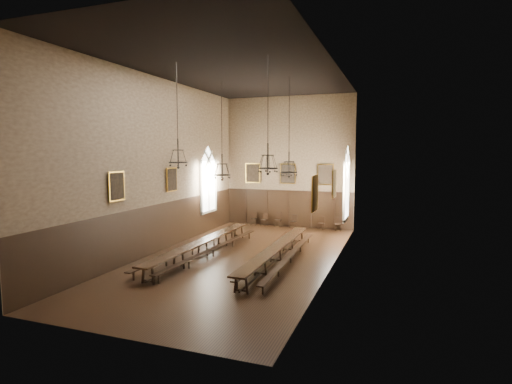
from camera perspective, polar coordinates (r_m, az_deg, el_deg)
The scene contains 32 objects.
floor at distance 19.89m, azimuth -2.32°, elevation -9.43°, with size 9.00×18.00×0.02m, color black.
ceiling at distance 19.58m, azimuth -2.43°, elevation 16.98°, with size 9.00×18.00×0.02m, color black.
wall_back at distance 27.76m, azimuth 4.67°, elevation 4.29°, with size 9.00×0.02×9.00m, color #8E7757.
wall_front at distance 11.39m, azimuth -19.73°, elevation 1.95°, with size 9.00×0.02×9.00m, color #8E7757.
wall_left at distance 21.32m, azimuth -13.70°, elevation 3.72°, with size 0.02×18.00×9.00m, color #8E7757.
wall_right at distance 18.00m, azimuth 11.07°, elevation 3.44°, with size 0.02×18.00×9.00m, color #8E7757.
wainscot_panelling at distance 19.60m, azimuth -2.34°, elevation -5.87°, with size 9.00×18.00×2.50m, color black, non-canonical shape.
table_left at distance 20.36m, azimuth -7.58°, elevation -7.92°, with size 0.82×10.23×0.80m.
table_right at distance 19.02m, azimuth 2.87°, elevation -8.91°, with size 0.70×9.80×0.76m.
bench_left_outer at distance 20.64m, azimuth -9.05°, elevation -8.11°, with size 0.89×9.60×0.43m.
bench_left_inner at distance 20.18m, azimuth -6.12°, elevation -8.39°, with size 0.79×9.69×0.44m.
bench_right_inner at distance 19.55m, azimuth 1.59°, elevation -8.82°, with size 0.87×9.67×0.44m.
bench_right_outer at distance 19.05m, azimuth 4.98°, elevation -9.24°, with size 0.54×9.60×0.43m.
chair_1 at distance 28.48m, azimuth -0.36°, elevation -4.18°, with size 0.46×0.46×0.96m.
chair_2 at distance 28.16m, azimuth 1.20°, elevation -4.31°, with size 0.51×0.51×0.92m.
chair_3 at distance 27.97m, azimuth 3.16°, elevation -4.35°, with size 0.47×0.47×0.99m.
chair_4 at distance 27.54m, azimuth 5.34°, elevation -4.57°, with size 0.50×0.50×0.93m.
chair_6 at distance 27.27m, azimuth 9.29°, elevation -4.75°, with size 0.44×0.44×0.87m.
chair_7 at distance 27.03m, azimuth 11.65°, elevation -4.88°, with size 0.45×0.45×0.89m.
chandelier_back_left at distance 21.94m, azimuth -4.86°, elevation 3.27°, with size 0.94×0.94×5.23m.
chandelier_back_right at distance 20.50m, azimuth 4.71°, elevation 3.72°, with size 0.86×0.86×5.00m.
chandelier_front_left at distance 17.82m, azimuth -11.07°, elevation 5.12°, with size 0.83×0.83×4.41m.
chandelier_front_right at distance 16.07m, azimuth 1.70°, elevation 4.53°, with size 0.81×0.81×4.61m.
portrait_back_0 at distance 28.46m, azimuth -0.47°, elevation 2.73°, with size 1.10×0.12×1.40m.
portrait_back_1 at distance 27.67m, azimuth 4.59°, elevation 2.62°, with size 1.10×0.12×1.40m.
portrait_back_2 at distance 27.10m, azimuth 9.91°, elevation 2.49°, with size 1.10×0.12×1.40m.
portrait_left_0 at distance 22.13m, azimuth -11.94°, elevation 1.75°, with size 0.12×1.00×1.30m.
portrait_left_1 at distance 18.47m, azimuth -19.29°, elevation 0.79°, with size 0.12×1.00×1.30m.
portrait_right_0 at distance 19.05m, azimuth 11.09°, elevation 1.15°, with size 0.12×1.00×1.30m.
portrait_right_1 at distance 14.64m, azimuth 8.41°, elevation -0.16°, with size 0.12×1.00×1.30m.
window_right at distance 23.52m, azimuth 12.87°, elevation 1.22°, with size 0.20×2.20×4.60m, color white, non-canonical shape.
window_left at distance 26.10m, azimuth -6.83°, elevation 1.76°, with size 0.20×2.20×4.60m, color white, non-canonical shape.
Camera 1 is at (7.24, -17.78, 5.18)m, focal length 28.00 mm.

